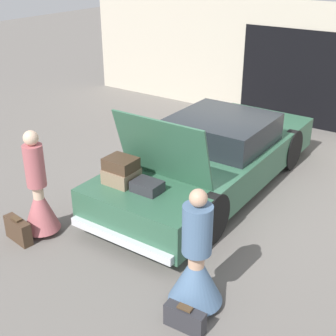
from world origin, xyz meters
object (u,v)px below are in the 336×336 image
Objects in this scene: suitcase_beside_left_person at (18,230)px; suitcase_beside_right_person at (185,319)px; person_right at (196,267)px; car at (213,158)px; person_left at (39,198)px.

suitcase_beside_right_person is at bearing -1.90° from suitcase_beside_left_person.
person_right is 2.99× the size of suitcase_beside_left_person.
person_left is at bearing -116.18° from car.
suitcase_beside_left_person is at bearing -17.48° from person_left.
car reaches higher than person_left.
car is at bearing 64.64° from suitcase_beside_left_person.
person_right is at bearing 6.38° from suitcase_beside_left_person.
car is 3.26× the size of person_right.
suitcase_beside_left_person is 2.90m from suitcase_beside_right_person.
car is 3.49m from suitcase_beside_right_person.
person_left is 1.05× the size of person_right.
car reaches higher than suitcase_beside_left_person.
suitcase_beside_right_person is at bearing -65.20° from car.
suitcase_beside_right_person is (2.78, -0.44, -0.44)m from person_left.
car is 3.11× the size of person_left.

